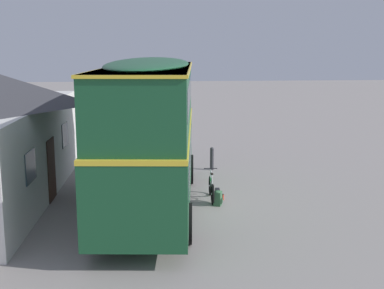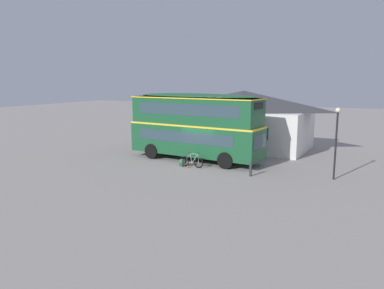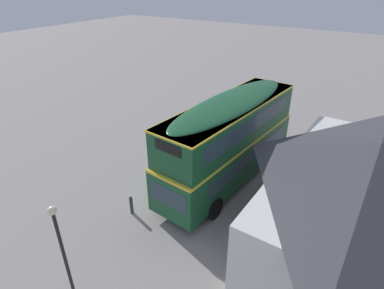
{
  "view_description": "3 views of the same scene",
  "coord_description": "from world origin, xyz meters",
  "px_view_note": "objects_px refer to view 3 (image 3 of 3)",
  "views": [
    {
      "loc": [
        -16.77,
        0.78,
        5.14
      ],
      "look_at": [
        -1.96,
        -0.51,
        2.28
      ],
      "focal_mm": 47.88,
      "sensor_mm": 36.0,
      "label": 1
    },
    {
      "loc": [
        10.93,
        -23.24,
        5.76
      ],
      "look_at": [
        -0.21,
        -1.07,
        1.48
      ],
      "focal_mm": 35.39,
      "sensor_mm": 36.0,
      "label": 2
    },
    {
      "loc": [
        12.6,
        6.96,
        10.18
      ],
      "look_at": [
        0.22,
        -0.95,
        2.25
      ],
      "focal_mm": 29.55,
      "sensor_mm": 36.0,
      "label": 3
    }
  ],
  "objects_px": {
    "double_decker_bus": "(230,138)",
    "water_bottle_red_squeeze": "(185,171)",
    "touring_bicycle": "(190,169)",
    "street_lamp": "(62,246)",
    "backpack_on_ground": "(194,165)",
    "kerb_bollard": "(131,205)"
  },
  "relations": [
    {
      "from": "double_decker_bus",
      "to": "water_bottle_red_squeeze",
      "type": "height_order",
      "value": "double_decker_bus"
    },
    {
      "from": "double_decker_bus",
      "to": "street_lamp",
      "type": "height_order",
      "value": "double_decker_bus"
    },
    {
      "from": "touring_bicycle",
      "to": "kerb_bollard",
      "type": "relative_size",
      "value": 1.79
    },
    {
      "from": "street_lamp",
      "to": "touring_bicycle",
      "type": "bearing_deg",
      "value": -174.01
    },
    {
      "from": "touring_bicycle",
      "to": "water_bottle_red_squeeze",
      "type": "distance_m",
      "value": 0.46
    },
    {
      "from": "street_lamp",
      "to": "kerb_bollard",
      "type": "height_order",
      "value": "street_lamp"
    },
    {
      "from": "water_bottle_red_squeeze",
      "to": "kerb_bollard",
      "type": "relative_size",
      "value": 0.22
    },
    {
      "from": "touring_bicycle",
      "to": "double_decker_bus",
      "type": "bearing_deg",
      "value": 107.91
    },
    {
      "from": "touring_bicycle",
      "to": "backpack_on_ground",
      "type": "distance_m",
      "value": 0.62
    },
    {
      "from": "backpack_on_ground",
      "to": "street_lamp",
      "type": "relative_size",
      "value": 0.12
    },
    {
      "from": "backpack_on_ground",
      "to": "kerb_bollard",
      "type": "relative_size",
      "value": 0.53
    },
    {
      "from": "kerb_bollard",
      "to": "street_lamp",
      "type": "bearing_deg",
      "value": 17.76
    },
    {
      "from": "touring_bicycle",
      "to": "street_lamp",
      "type": "relative_size",
      "value": 0.42
    },
    {
      "from": "kerb_bollard",
      "to": "backpack_on_ground",
      "type": "bearing_deg",
      "value": 175.09
    },
    {
      "from": "double_decker_bus",
      "to": "touring_bicycle",
      "type": "bearing_deg",
      "value": -72.09
    },
    {
      "from": "double_decker_bus",
      "to": "kerb_bollard",
      "type": "height_order",
      "value": "double_decker_bus"
    },
    {
      "from": "double_decker_bus",
      "to": "water_bottle_red_squeeze",
      "type": "relative_size",
      "value": 47.24
    },
    {
      "from": "water_bottle_red_squeeze",
      "to": "street_lamp",
      "type": "bearing_deg",
      "value": 8.29
    },
    {
      "from": "backpack_on_ground",
      "to": "water_bottle_red_squeeze",
      "type": "bearing_deg",
      "value": -24.07
    },
    {
      "from": "backpack_on_ground",
      "to": "kerb_bollard",
      "type": "height_order",
      "value": "kerb_bollard"
    },
    {
      "from": "double_decker_bus",
      "to": "backpack_on_ground",
      "type": "xyz_separation_m",
      "value": [
        0.06,
        -2.16,
        -2.38
      ]
    },
    {
      "from": "touring_bicycle",
      "to": "street_lamp",
      "type": "bearing_deg",
      "value": 5.99
    }
  ]
}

